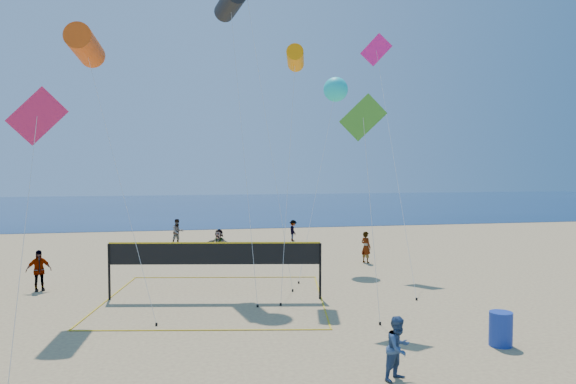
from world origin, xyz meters
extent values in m
cube|color=#10294E|center=(0.00, 62.00, 0.01)|extent=(140.00, 50.00, 0.03)
imported|color=#2F4B77|center=(2.12, 3.90, 0.82)|extent=(1.00, 0.94, 1.63)
imported|color=gray|center=(-9.34, 16.15, 0.89)|extent=(1.12, 0.79, 1.77)
imported|color=gray|center=(-1.19, 22.59, 0.87)|extent=(1.54, 1.45, 1.74)
imported|color=gray|center=(6.70, 20.01, 0.87)|extent=(0.68, 0.76, 1.74)
imported|color=gray|center=(-3.55, 28.96, 0.86)|extent=(1.03, 0.94, 1.72)
imported|color=gray|center=(4.44, 29.21, 0.74)|extent=(0.59, 0.98, 1.48)
cylinder|color=#17349B|center=(6.16, 5.82, 0.52)|extent=(0.74, 0.74, 1.03)
cylinder|color=black|center=(-6.16, 13.98, 1.13)|extent=(0.10, 0.10, 2.27)
cylinder|color=black|center=(2.23, 12.52, 1.13)|extent=(0.10, 0.10, 2.27)
cube|color=black|center=(-1.96, 13.25, 1.84)|extent=(8.39, 1.48, 0.85)
cube|color=gold|center=(-1.96, 13.25, 2.30)|extent=(8.39, 1.49, 0.06)
cube|color=gold|center=(-2.69, 9.05, 0.01)|extent=(8.59, 1.54, 0.02)
cube|color=gold|center=(-1.23, 17.44, 0.01)|extent=(8.59, 1.54, 0.02)
cylinder|color=#E04D0E|center=(-6.89, 13.82, 10.06)|extent=(1.24, 2.55, 1.35)
cylinder|color=silver|center=(-5.51, 11.85, 5.06)|extent=(2.77, 3.96, 10.02)
cylinder|color=black|center=(-4.14, 9.88, 0.05)|extent=(0.08, 0.08, 0.10)
cylinder|color=black|center=(-0.88, 18.00, 13.16)|extent=(1.45, 2.57, 1.33)
cylinder|color=silver|center=(-0.66, 14.83, 6.61)|extent=(0.45, 6.34, 13.12)
cylinder|color=black|center=(-0.44, 11.67, 0.05)|extent=(0.08, 0.08, 0.10)
cylinder|color=#FF9005|center=(1.75, 15.26, 10.16)|extent=(1.13, 1.91, 0.98)
cylinder|color=silver|center=(1.11, 13.50, 5.10)|extent=(1.31, 3.54, 10.11)
cylinder|color=black|center=(0.46, 11.73, 0.05)|extent=(0.08, 0.08, 0.10)
cube|color=#DB2059|center=(-7.46, 8.54, 6.91)|extent=(1.78, 0.26, 1.76)
cylinder|color=silver|center=(-7.43, 6.69, 3.48)|extent=(0.07, 3.71, 6.86)
cube|color=green|center=(3.23, 10.20, 7.16)|extent=(1.70, 0.46, 1.73)
cylinder|color=silver|center=(3.29, 9.38, 3.60)|extent=(0.13, 1.65, 7.11)
cylinder|color=black|center=(3.34, 8.56, 0.05)|extent=(0.08, 0.08, 0.10)
cube|color=#F41C8E|center=(7.18, 19.94, 11.63)|extent=(1.56, 0.85, 1.74)
cylinder|color=silver|center=(6.58, 15.75, 5.84)|extent=(1.22, 8.40, 11.59)
cylinder|color=black|center=(5.98, 11.55, 0.05)|extent=(0.08, 0.08, 0.10)
cylinder|color=silver|center=(0.53, 15.93, 7.51)|extent=(1.72, 3.92, 14.93)
cylinder|color=black|center=(1.38, 13.97, 0.05)|extent=(0.08, 0.08, 0.10)
sphere|color=#19E1DF|center=(5.15, 20.78, 9.56)|extent=(1.48, 1.48, 1.35)
cylinder|color=silver|center=(3.56, 18.13, 4.80)|extent=(3.20, 5.31, 9.52)
cylinder|color=black|center=(1.96, 15.49, 0.05)|extent=(0.08, 0.08, 0.10)
camera|label=1|loc=(-3.25, -9.34, 5.52)|focal=35.00mm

